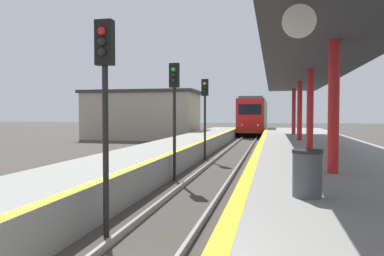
% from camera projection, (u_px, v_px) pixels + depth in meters
% --- Properties ---
extents(train, '(2.88, 18.66, 4.33)m').
position_uv_depth(train, '(254.00, 116.00, 46.76)').
color(train, black).
rests_on(train, ground).
extents(signal_near, '(0.36, 0.31, 4.37)m').
position_uv_depth(signal_near, '(105.00, 86.00, 7.48)').
color(signal_near, black).
rests_on(signal_near, ground).
extents(signal_mid, '(0.36, 0.31, 4.37)m').
position_uv_depth(signal_mid, '(174.00, 99.00, 13.84)').
color(signal_mid, black).
rests_on(signal_mid, ground).
extents(signal_far, '(0.36, 0.31, 4.37)m').
position_uv_depth(signal_far, '(205.00, 103.00, 20.15)').
color(signal_far, black).
rests_on(signal_far, ground).
extents(station_canopy, '(3.75, 31.17, 3.64)m').
position_uv_depth(station_canopy, '(311.00, 69.00, 15.69)').
color(station_canopy, red).
rests_on(station_canopy, platform_right).
extents(trash_bin, '(0.56, 0.56, 0.88)m').
position_uv_depth(trash_bin, '(307.00, 173.00, 6.94)').
color(trash_bin, '#4C4C51').
rests_on(trash_bin, platform_right).
extents(station_building, '(11.23, 5.85, 4.77)m').
position_uv_depth(station_building, '(142.00, 115.00, 37.07)').
color(station_building, tan).
rests_on(station_building, ground).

